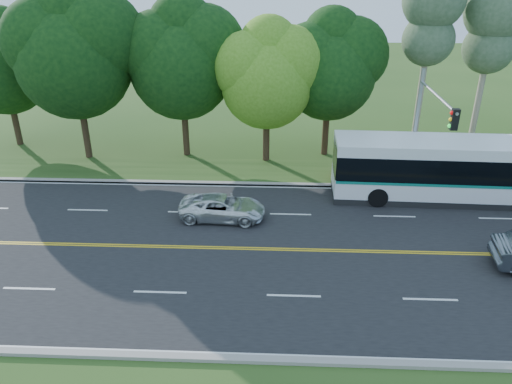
{
  "coord_description": "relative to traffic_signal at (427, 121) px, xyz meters",
  "views": [
    {
      "loc": [
        -1.33,
        -19.99,
        12.67
      ],
      "look_at": [
        -2.28,
        2.0,
        2.02
      ],
      "focal_mm": 35.0,
      "sensor_mm": 36.0,
      "label": 1
    }
  ],
  "objects": [
    {
      "name": "road",
      "position": [
        -6.49,
        -5.4,
        -4.66
      ],
      "size": [
        60.0,
        14.0,
        0.02
      ],
      "primitive_type": "cube",
      "color": "black",
      "rests_on": "ground"
    },
    {
      "name": "traffic_signal",
      "position": [
        0.0,
        0.0,
        0.0
      ],
      "size": [
        0.42,
        6.1,
        7.0
      ],
      "color": "#989BA0",
      "rests_on": "ground"
    },
    {
      "name": "tree_row",
      "position": [
        -11.65,
        6.73,
        2.06
      ],
      "size": [
        44.7,
        9.1,
        13.84
      ],
      "color": "#301F15",
      "rests_on": "ground"
    },
    {
      "name": "lane_markings",
      "position": [
        -6.59,
        -5.4,
        -4.65
      ],
      "size": [
        57.6,
        13.82,
        0.0
      ],
      "color": "gold",
      "rests_on": "road"
    },
    {
      "name": "bougainvillea_hedge",
      "position": [
        0.69,
        2.75,
        -3.95
      ],
      "size": [
        9.5,
        2.25,
        1.5
      ],
      "color": "maroon",
      "rests_on": "ground"
    },
    {
      "name": "curb_south",
      "position": [
        -6.49,
        -12.55,
        -4.6
      ],
      "size": [
        60.0,
        0.3,
        0.15
      ],
      "primitive_type": "cube",
      "color": "gray",
      "rests_on": "ground"
    },
    {
      "name": "ground",
      "position": [
        -6.49,
        -5.4,
        -4.67
      ],
      "size": [
        120.0,
        120.0,
        0.0
      ],
      "primitive_type": "plane",
      "color": "#2A4A18",
      "rests_on": "ground"
    },
    {
      "name": "curb_north",
      "position": [
        -6.49,
        1.75,
        -4.6
      ],
      "size": [
        60.0,
        0.3,
        0.15
      ],
      "primitive_type": "cube",
      "color": "gray",
      "rests_on": "ground"
    },
    {
      "name": "suv",
      "position": [
        -10.56,
        -2.47,
        -4.03
      ],
      "size": [
        4.55,
        2.27,
        1.24
      ],
      "primitive_type": "imported",
      "rotation": [
        0.0,
        0.0,
        1.52
      ],
      "color": "white",
      "rests_on": "road"
    },
    {
      "name": "transit_bus",
      "position": [
        2.01,
        0.39,
        -2.95
      ],
      "size": [
        13.24,
        3.28,
        3.44
      ],
      "rotation": [
        0.0,
        0.0,
        -0.03
      ],
      "color": "white",
      "rests_on": "road"
    },
    {
      "name": "grass_verge",
      "position": [
        -6.49,
        3.6,
        -4.62
      ],
      "size": [
        60.0,
        4.0,
        0.1
      ],
      "primitive_type": "cube",
      "color": "#2A4A18",
      "rests_on": "ground"
    }
  ]
}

